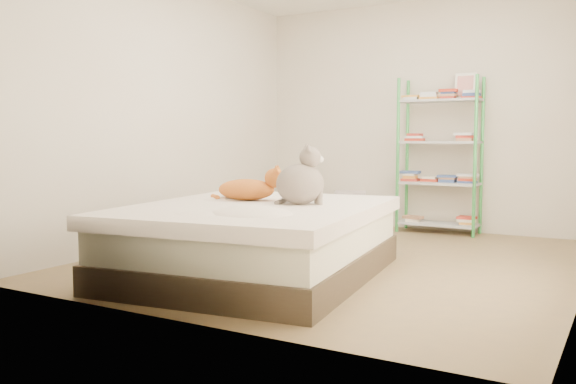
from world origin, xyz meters
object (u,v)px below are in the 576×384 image
Objects in this scene: cardboard_box at (364,226)px; white_bin at (350,209)px; bed at (257,240)px; shelf_unit at (440,155)px; orange_cat at (246,187)px; grey_cat at (300,175)px.

cardboard_box is 1.05m from white_bin.
shelf_unit is at bearing 70.80° from bed.
cardboard_box is at bearing 79.80° from bed.
bed is 2.91m from shelf_unit.
white_bin is at bearing 92.27° from bed.
orange_cat is 0.54m from grey_cat.
white_bin is (-1.05, -0.03, -0.65)m from shelf_unit.
shelf_unit reaches higher than cardboard_box.
orange_cat is at bearing -85.38° from white_bin.
shelf_unit is 3.57× the size of cardboard_box.
white_bin is (-0.73, 2.57, -0.55)m from grey_cat.
orange_cat is at bearing -94.61° from cardboard_box.
cardboard_box is (-0.50, -0.92, -0.70)m from shelf_unit.
orange_cat is 1.11× the size of cardboard_box.
orange_cat is at bearing -108.35° from shelf_unit.
white_bin is at bearing 129.23° from cardboard_box.
grey_cat is 2.73m from white_bin.
cardboard_box is 1.09× the size of white_bin.
white_bin is at bearing -178.31° from shelf_unit.
grey_cat reaches higher than orange_cat.
grey_cat is 2.63m from shelf_unit.
grey_cat is 0.99× the size of white_bin.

